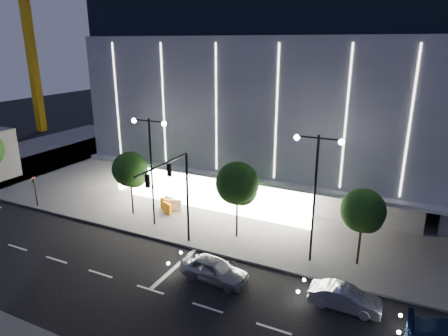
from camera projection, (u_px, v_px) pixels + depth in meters
ground at (139, 270)px, 26.66m from camera, size 160.00×160.00×0.00m
sidewalk_museum at (307, 176)px, 45.10m from camera, size 70.00×40.00×0.15m
museum at (289, 95)px, 41.71m from camera, size 30.00×25.80×18.00m
traffic_mast at (176, 186)px, 27.58m from camera, size 0.33×5.89×7.07m
street_lamp_west at (151, 157)px, 31.25m from camera, size 3.16×0.36×9.00m
street_lamp_east at (316, 181)px, 25.81m from camera, size 3.16×0.36×9.00m
ped_signal_far at (35, 188)px, 36.22m from camera, size 0.22×0.24×3.00m
tower_crane at (29, 1)px, 61.56m from camera, size 32.00×2.00×28.50m
tree_left at (131, 171)px, 33.95m from camera, size 3.02×3.02×5.72m
tree_mid at (238, 186)px, 29.67m from camera, size 3.25×3.25×6.15m
tree_right at (363, 213)px, 26.04m from camera, size 2.91×2.91×5.51m
car_lead at (214, 269)px, 25.32m from camera, size 4.63×2.13×1.54m
car_second at (345, 298)px, 22.66m from camera, size 4.04×1.44×1.33m
barrier_a at (165, 204)px, 35.80m from camera, size 1.13×0.55×1.00m
barrier_b at (170, 202)px, 36.22m from camera, size 1.13×0.52×1.00m
barrier_c at (167, 208)px, 34.89m from camera, size 1.11×0.67×1.00m
barrier_d at (175, 205)px, 35.59m from camera, size 1.12×0.59×1.00m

